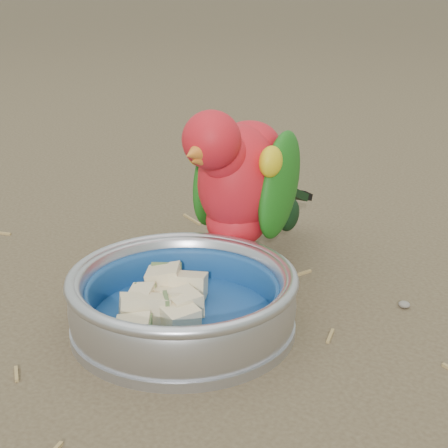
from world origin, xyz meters
The scene contains 6 objects.
ground centered at (0.00, 0.00, 0.00)m, with size 60.00×60.00×0.00m, color brown.
food_bowl centered at (0.03, 0.10, 0.01)m, with size 0.22×0.22×0.02m, color #B2B2BA.
bowl_wall centered at (0.03, 0.10, 0.04)m, with size 0.22×0.22×0.04m, color #B2B2BA, non-canonical shape.
fruit_wedges centered at (0.03, 0.10, 0.03)m, with size 0.13×0.13×0.03m, color beige, non-canonical shape.
lory_parrot centered at (0.00, 0.24, 0.10)m, with size 0.11×0.24×0.19m, color red, non-canonical shape.
ground_debris centered at (-0.02, 0.05, 0.00)m, with size 0.90×0.80×0.01m, color #9A7C47, non-canonical shape.
Camera 1 is at (0.41, -0.38, 0.34)m, focal length 55.00 mm.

